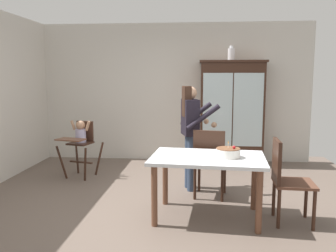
{
  "coord_description": "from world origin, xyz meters",
  "views": [
    {
      "loc": [
        0.51,
        -4.37,
        1.66
      ],
      "look_at": [
        0.06,
        0.7,
        0.95
      ],
      "focal_mm": 37.69,
      "sensor_mm": 36.0,
      "label": 1
    }
  ],
  "objects_px": {
    "china_cabinet": "(232,113)",
    "birthday_cake": "(228,153)",
    "high_chair_with_toddler": "(80,138)",
    "dining_chair_far_side": "(210,159)",
    "dining_chair_right_end": "(285,175)",
    "dining_table": "(208,165)",
    "ceramic_vase": "(231,54)",
    "adult_person": "(191,125)"
  },
  "relations": [
    {
      "from": "ceramic_vase",
      "to": "adult_person",
      "type": "height_order",
      "value": "ceramic_vase"
    },
    {
      "from": "china_cabinet",
      "to": "birthday_cake",
      "type": "bearing_deg",
      "value": -95.76
    },
    {
      "from": "dining_chair_right_end",
      "to": "dining_chair_far_side",
      "type": "bearing_deg",
      "value": 51.92
    },
    {
      "from": "china_cabinet",
      "to": "dining_chair_far_side",
      "type": "bearing_deg",
      "value": -102.84
    },
    {
      "from": "ceramic_vase",
      "to": "birthday_cake",
      "type": "bearing_deg",
      "value": -95.12
    },
    {
      "from": "ceramic_vase",
      "to": "birthday_cake",
      "type": "xyz_separation_m",
      "value": [
        -0.24,
        -2.72,
        -1.29
      ]
    },
    {
      "from": "china_cabinet",
      "to": "birthday_cake",
      "type": "relative_size",
      "value": 7.02
    },
    {
      "from": "high_chair_with_toddler",
      "to": "dining_table",
      "type": "height_order",
      "value": "high_chair_with_toddler"
    },
    {
      "from": "ceramic_vase",
      "to": "dining_table",
      "type": "bearing_deg",
      "value": -100.0
    },
    {
      "from": "dining_chair_far_side",
      "to": "adult_person",
      "type": "bearing_deg",
      "value": -46.36
    },
    {
      "from": "dining_table",
      "to": "dining_chair_right_end",
      "type": "height_order",
      "value": "dining_chair_right_end"
    },
    {
      "from": "china_cabinet",
      "to": "ceramic_vase",
      "type": "distance_m",
      "value": 1.1
    },
    {
      "from": "china_cabinet",
      "to": "adult_person",
      "type": "distance_m",
      "value": 1.8
    },
    {
      "from": "high_chair_with_toddler",
      "to": "dining_table",
      "type": "xyz_separation_m",
      "value": [
        2.06,
        -1.54,
        -0.02
      ]
    },
    {
      "from": "china_cabinet",
      "to": "dining_chair_right_end",
      "type": "height_order",
      "value": "china_cabinet"
    },
    {
      "from": "high_chair_with_toddler",
      "to": "dining_chair_right_end",
      "type": "xyz_separation_m",
      "value": [
        2.93,
        -1.61,
        -0.1
      ]
    },
    {
      "from": "china_cabinet",
      "to": "birthday_cake",
      "type": "distance_m",
      "value": 2.74
    },
    {
      "from": "high_chair_with_toddler",
      "to": "birthday_cake",
      "type": "distance_m",
      "value": 2.78
    },
    {
      "from": "dining_chair_right_end",
      "to": "ceramic_vase",
      "type": "bearing_deg",
      "value": 11.34
    },
    {
      "from": "adult_person",
      "to": "high_chair_with_toddler",
      "type": "bearing_deg",
      "value": 60.01
    },
    {
      "from": "adult_person",
      "to": "birthday_cake",
      "type": "bearing_deg",
      "value": -171.81
    },
    {
      "from": "ceramic_vase",
      "to": "dining_chair_right_end",
      "type": "bearing_deg",
      "value": -81.82
    },
    {
      "from": "birthday_cake",
      "to": "dining_chair_far_side",
      "type": "relative_size",
      "value": 0.29
    },
    {
      "from": "dining_chair_right_end",
      "to": "adult_person",
      "type": "bearing_deg",
      "value": 47.7
    },
    {
      "from": "china_cabinet",
      "to": "high_chair_with_toddler",
      "type": "height_order",
      "value": "china_cabinet"
    },
    {
      "from": "china_cabinet",
      "to": "dining_chair_far_side",
      "type": "distance_m",
      "value": 2.13
    },
    {
      "from": "birthday_cake",
      "to": "dining_chair_right_end",
      "type": "height_order",
      "value": "dining_chair_right_end"
    },
    {
      "from": "birthday_cake",
      "to": "dining_chair_right_end",
      "type": "relative_size",
      "value": 0.29
    },
    {
      "from": "birthday_cake",
      "to": "china_cabinet",
      "type": "bearing_deg",
      "value": 84.24
    },
    {
      "from": "ceramic_vase",
      "to": "adult_person",
      "type": "bearing_deg",
      "value": -113.21
    },
    {
      "from": "adult_person",
      "to": "dining_table",
      "type": "xyz_separation_m",
      "value": [
        0.23,
        -1.05,
        -0.33
      ]
    },
    {
      "from": "china_cabinet",
      "to": "adult_person",
      "type": "height_order",
      "value": "china_cabinet"
    },
    {
      "from": "dining_chair_far_side",
      "to": "ceramic_vase",
      "type": "bearing_deg",
      "value": -93.1
    },
    {
      "from": "dining_table",
      "to": "dining_chair_right_end",
      "type": "bearing_deg",
      "value": -4.53
    },
    {
      "from": "ceramic_vase",
      "to": "high_chair_with_toddler",
      "type": "bearing_deg",
      "value": -155.59
    },
    {
      "from": "ceramic_vase",
      "to": "adult_person",
      "type": "distance_m",
      "value": 2.11
    },
    {
      "from": "china_cabinet",
      "to": "dining_table",
      "type": "bearing_deg",
      "value": -100.64
    },
    {
      "from": "dining_table",
      "to": "high_chair_with_toddler",
      "type": "bearing_deg",
      "value": 143.21
    },
    {
      "from": "high_chair_with_toddler",
      "to": "birthday_cake",
      "type": "bearing_deg",
      "value": -20.47
    },
    {
      "from": "birthday_cake",
      "to": "dining_chair_far_side",
      "type": "bearing_deg",
      "value": 105.41
    },
    {
      "from": "birthday_cake",
      "to": "dining_chair_right_end",
      "type": "distance_m",
      "value": 0.69
    },
    {
      "from": "high_chair_with_toddler",
      "to": "adult_person",
      "type": "bearing_deg",
      "value": -1.12
    }
  ]
}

